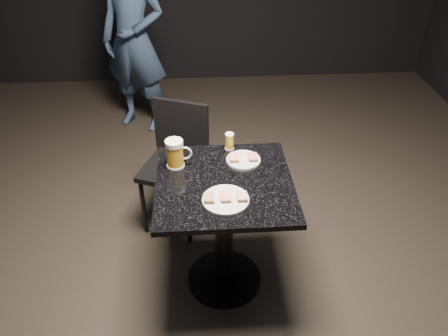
{
  "coord_description": "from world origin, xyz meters",
  "views": [
    {
      "loc": [
        -0.12,
        -1.77,
        2.1
      ],
      "look_at": [
        0.0,
        0.02,
        0.82
      ],
      "focal_mm": 35.0,
      "sensor_mm": 36.0,
      "label": 1
    }
  ],
  "objects_px": {
    "plate_small": "(243,160)",
    "patron": "(134,40)",
    "plate_large": "(226,200)",
    "chair": "(176,158)",
    "beer_tumbler": "(230,141)",
    "table": "(224,217)",
    "beer_mug": "(175,153)"
  },
  "relations": [
    {
      "from": "beer_tumbler",
      "to": "chair",
      "type": "relative_size",
      "value": 0.11
    },
    {
      "from": "beer_tumbler",
      "to": "chair",
      "type": "height_order",
      "value": "chair"
    },
    {
      "from": "plate_small",
      "to": "beer_mug",
      "type": "distance_m",
      "value": 0.37
    },
    {
      "from": "plate_large",
      "to": "beer_tumbler",
      "type": "bearing_deg",
      "value": 83.22
    },
    {
      "from": "table",
      "to": "beer_mug",
      "type": "distance_m",
      "value": 0.43
    },
    {
      "from": "plate_large",
      "to": "plate_small",
      "type": "distance_m",
      "value": 0.35
    },
    {
      "from": "chair",
      "to": "table",
      "type": "bearing_deg",
      "value": -65.77
    },
    {
      "from": "plate_small",
      "to": "plate_large",
      "type": "bearing_deg",
      "value": -109.98
    },
    {
      "from": "plate_large",
      "to": "table",
      "type": "height_order",
      "value": "plate_large"
    },
    {
      "from": "plate_small",
      "to": "beer_mug",
      "type": "height_order",
      "value": "beer_mug"
    },
    {
      "from": "plate_small",
      "to": "chair",
      "type": "distance_m",
      "value": 0.64
    },
    {
      "from": "beer_mug",
      "to": "beer_tumbler",
      "type": "xyz_separation_m",
      "value": [
        0.3,
        0.15,
        -0.03
      ]
    },
    {
      "from": "patron",
      "to": "chair",
      "type": "distance_m",
      "value": 1.45
    },
    {
      "from": "plate_small",
      "to": "chair",
      "type": "xyz_separation_m",
      "value": [
        -0.39,
        0.43,
        -0.26
      ]
    },
    {
      "from": "beer_mug",
      "to": "beer_tumbler",
      "type": "distance_m",
      "value": 0.33
    },
    {
      "from": "beer_tumbler",
      "to": "plate_small",
      "type": "bearing_deg",
      "value": -63.57
    },
    {
      "from": "chair",
      "to": "beer_tumbler",
      "type": "bearing_deg",
      "value": -42.88
    },
    {
      "from": "patron",
      "to": "beer_tumbler",
      "type": "relative_size",
      "value": 16.76
    },
    {
      "from": "plate_large",
      "to": "chair",
      "type": "relative_size",
      "value": 0.26
    },
    {
      "from": "table",
      "to": "chair",
      "type": "relative_size",
      "value": 0.88
    },
    {
      "from": "plate_large",
      "to": "table",
      "type": "distance_m",
      "value": 0.29
    },
    {
      "from": "plate_large",
      "to": "plate_small",
      "type": "relative_size",
      "value": 1.23
    },
    {
      "from": "plate_small",
      "to": "beer_mug",
      "type": "relative_size",
      "value": 1.17
    },
    {
      "from": "plate_small",
      "to": "patron",
      "type": "xyz_separation_m",
      "value": [
        -0.76,
        1.79,
        0.06
      ]
    },
    {
      "from": "plate_small",
      "to": "beer_tumbler",
      "type": "xyz_separation_m",
      "value": [
        -0.07,
        0.13,
        0.04
      ]
    },
    {
      "from": "plate_small",
      "to": "beer_tumbler",
      "type": "bearing_deg",
      "value": 116.43
    },
    {
      "from": "patron",
      "to": "beer_tumbler",
      "type": "height_order",
      "value": "patron"
    },
    {
      "from": "plate_small",
      "to": "patron",
      "type": "distance_m",
      "value": 1.95
    },
    {
      "from": "chair",
      "to": "plate_large",
      "type": "bearing_deg",
      "value": -70.59
    },
    {
      "from": "plate_large",
      "to": "beer_mug",
      "type": "xyz_separation_m",
      "value": [
        -0.24,
        0.31,
        0.07
      ]
    },
    {
      "from": "patron",
      "to": "chair",
      "type": "relative_size",
      "value": 1.92
    },
    {
      "from": "beer_mug",
      "to": "beer_tumbler",
      "type": "height_order",
      "value": "beer_mug"
    }
  ]
}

